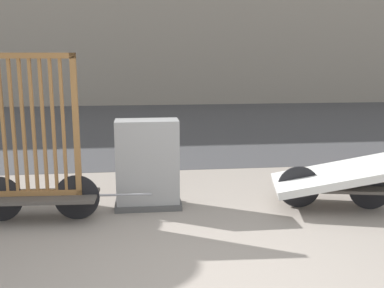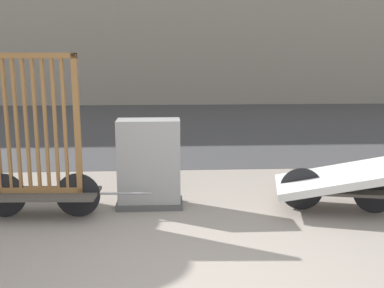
# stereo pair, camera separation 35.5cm
# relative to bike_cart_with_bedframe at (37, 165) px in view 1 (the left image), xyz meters

# --- Properties ---
(road_strip) EXTENTS (56.00, 10.99, 0.01)m
(road_strip) POSITION_rel_bike_cart_with_bedframe_xyz_m (1.97, 7.81, -0.72)
(road_strip) COLOR #424244
(road_strip) RESTS_ON ground_plane
(bike_cart_with_bedframe) EXTENTS (2.22, 0.65, 2.11)m
(bike_cart_with_bedframe) POSITION_rel_bike_cart_with_bedframe_xyz_m (0.00, 0.00, 0.00)
(bike_cart_with_bedframe) COLOR #4C4742
(bike_cart_with_bedframe) RESTS_ON ground_plane
(bike_cart_with_mattress) EXTENTS (2.33, 1.30, 0.70)m
(bike_cart_with_mattress) POSITION_rel_bike_cart_with_bedframe_xyz_m (3.95, -0.00, -0.29)
(bike_cart_with_mattress) COLOR #4C4742
(bike_cart_with_mattress) RESTS_ON ground_plane
(utility_cabinet) EXTENTS (0.91, 0.46, 1.23)m
(utility_cabinet) POSITION_rel_bike_cart_with_bedframe_xyz_m (1.40, 0.34, -0.15)
(utility_cabinet) COLOR #4C4C4C
(utility_cabinet) RESTS_ON ground_plane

